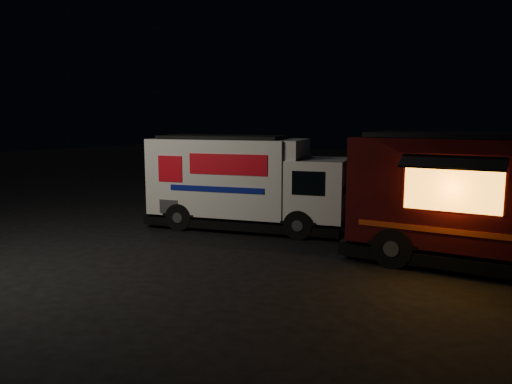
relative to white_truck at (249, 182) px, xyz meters
The scene contains 3 objects.
ground 3.72m from the white_truck, 78.79° to the right, with size 80.00×80.00×0.00m, color black.
white_truck is the anchor object (origin of this frame).
red_truck 6.82m from the white_truck, ahead, with size 6.41×2.36×2.98m, color #3A0A0F, non-canonical shape.
Camera 1 is at (7.68, -8.85, 3.30)m, focal length 35.00 mm.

